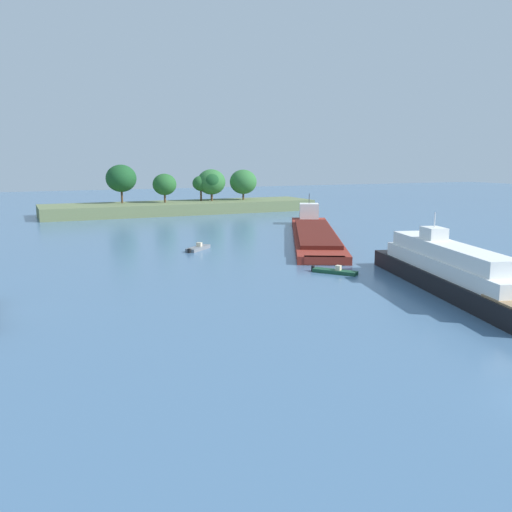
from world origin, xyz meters
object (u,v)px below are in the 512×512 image
white_riverboat (449,271)px  small_motorboat (198,248)px  fishing_skiff (335,271)px  cargo_barge (314,232)px

white_riverboat → small_motorboat: 33.07m
fishing_skiff → cargo_barge: bearing=64.2°
small_motorboat → cargo_barge: 19.78m
cargo_barge → fishing_skiff: 25.65m
cargo_barge → fishing_skiff: (-11.16, -23.09, -0.59)m
white_riverboat → fishing_skiff: 11.86m
small_motorboat → cargo_barge: cargo_barge is taller
white_riverboat → fishing_skiff: size_ratio=5.82×
white_riverboat → small_motorboat: size_ratio=6.14×
small_motorboat → fishing_skiff: (8.30, -19.61, -0.04)m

